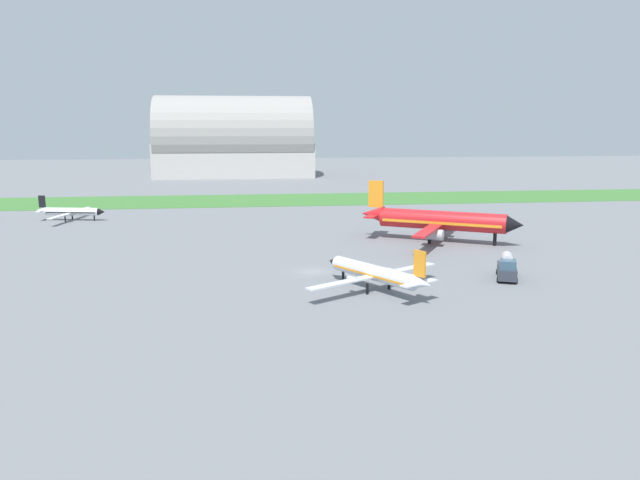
{
  "coord_description": "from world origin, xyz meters",
  "views": [
    {
      "loc": [
        -9.19,
        -82.68,
        20.36
      ],
      "look_at": [
        2.09,
        8.03,
        3.0
      ],
      "focal_mm": 34.05,
      "sensor_mm": 36.0,
      "label": 1
    }
  ],
  "objects_px": {
    "airplane_foreground_turboprop": "(375,273)",
    "airplane_midfield_jet": "(439,221)",
    "fuel_truck_near_gate": "(507,267)",
    "airplane_taxiing_turboprop": "(70,211)"
  },
  "relations": [
    {
      "from": "airplane_taxiing_turboprop",
      "to": "fuel_truck_near_gate",
      "type": "height_order",
      "value": "airplane_taxiing_turboprop"
    },
    {
      "from": "airplane_midfield_jet",
      "to": "fuel_truck_near_gate",
      "type": "height_order",
      "value": "airplane_midfield_jet"
    },
    {
      "from": "airplane_foreground_turboprop",
      "to": "airplane_taxiing_turboprop",
      "type": "bearing_deg",
      "value": 8.32
    },
    {
      "from": "airplane_foreground_turboprop",
      "to": "airplane_taxiing_turboprop",
      "type": "height_order",
      "value": "airplane_foreground_turboprop"
    },
    {
      "from": "airplane_foreground_turboprop",
      "to": "airplane_midfield_jet",
      "type": "relative_size",
      "value": 0.7
    },
    {
      "from": "airplane_taxiing_turboprop",
      "to": "fuel_truck_near_gate",
      "type": "relative_size",
      "value": 2.58
    },
    {
      "from": "airplane_midfield_jet",
      "to": "airplane_taxiing_turboprop",
      "type": "height_order",
      "value": "airplane_midfield_jet"
    },
    {
      "from": "airplane_foreground_turboprop",
      "to": "fuel_truck_near_gate",
      "type": "height_order",
      "value": "airplane_foreground_turboprop"
    },
    {
      "from": "fuel_truck_near_gate",
      "to": "airplane_foreground_turboprop",
      "type": "bearing_deg",
      "value": -56.97
    },
    {
      "from": "airplane_midfield_jet",
      "to": "airplane_taxiing_turboprop",
      "type": "bearing_deg",
      "value": -174.93
    }
  ]
}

